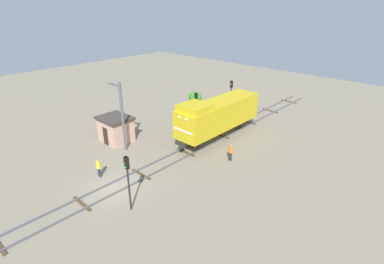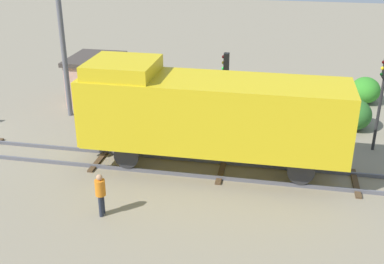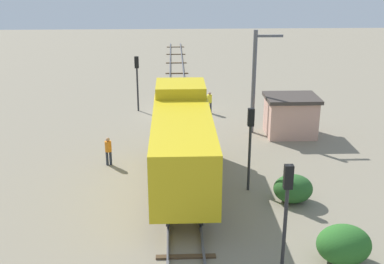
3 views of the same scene
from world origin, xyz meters
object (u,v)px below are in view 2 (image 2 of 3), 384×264
traffic_signal_far (382,88)px  relay_hut (96,79)px  traffic_signal_mid (226,81)px  locomotive (209,111)px  catenary_mast (64,49)px  worker_by_signal (100,192)px

traffic_signal_far → relay_hut: (-3.90, -15.43, -1.70)m
traffic_signal_mid → relay_hut: size_ratio=1.26×
traffic_signal_mid → locomotive: bearing=-4.3°
locomotive → traffic_signal_mid: 3.42m
traffic_signal_mid → catenary_mast: (-1.67, -8.94, 0.70)m
locomotive → catenary_mast: catenary_mast is taller
traffic_signal_far → catenary_mast: (-1.47, -16.08, 0.66)m
traffic_signal_mid → traffic_signal_far: bearing=91.6°
worker_by_signal → traffic_signal_mid: bearing=-58.4°
traffic_signal_mid → worker_by_signal: bearing=-25.0°
traffic_signal_far → catenary_mast: 16.16m
locomotive → catenary_mast: 10.10m
traffic_signal_far → worker_by_signal: bearing=-53.9°
traffic_signal_mid → worker_by_signal: 8.64m
locomotive → relay_hut: bearing=-133.1°
catenary_mast → locomotive: bearing=59.7°
worker_by_signal → relay_hut: (-11.70, -4.73, 0.40)m
worker_by_signal → catenary_mast: size_ratio=0.24×
locomotive → worker_by_signal: locomotive is taller
locomotive → relay_hut: locomotive is taller
worker_by_signal → traffic_signal_far: bearing=-87.2°
worker_by_signal → relay_hut: bearing=-11.3°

